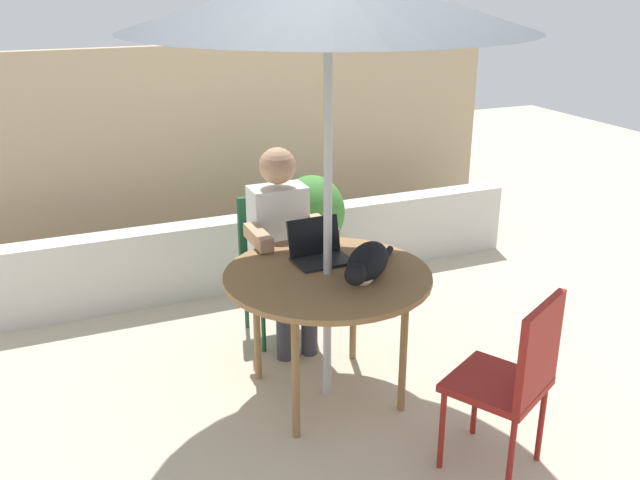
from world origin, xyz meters
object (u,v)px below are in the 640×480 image
(chair_empty, at_px, (516,373))
(person_seated, at_px, (282,237))
(laptop, at_px, (318,248))
(chair_occupied, at_px, (274,254))
(potted_plant_near_fence, at_px, (312,222))
(patio_table, at_px, (327,283))
(cat, at_px, (367,264))

(chair_empty, xyz_separation_m, person_seated, (-0.51, 1.61, 0.17))
(person_seated, bearing_deg, laptop, -86.23)
(chair_empty, bearing_deg, person_seated, 107.51)
(chair_empty, bearing_deg, chair_occupied, 106.04)
(potted_plant_near_fence, bearing_deg, patio_table, -109.47)
(laptop, relative_size, potted_plant_near_fence, 0.38)
(person_seated, xyz_separation_m, potted_plant_near_fence, (0.52, 0.79, -0.23))
(chair_occupied, bearing_deg, patio_table, -90.00)
(chair_occupied, distance_m, cat, 1.03)
(cat, xyz_separation_m, potted_plant_near_fence, (0.37, 1.62, -0.35))
(chair_occupied, relative_size, cat, 1.82)
(potted_plant_near_fence, bearing_deg, laptop, -111.09)
(chair_occupied, height_order, chair_empty, same)
(chair_occupied, xyz_separation_m, laptop, (0.03, -0.63, 0.26))
(patio_table, xyz_separation_m, cat, (0.15, -0.14, 0.14))
(person_seated, distance_m, cat, 0.85)
(chair_empty, bearing_deg, patio_table, 118.66)
(chair_empty, distance_m, person_seated, 1.70)
(laptop, bearing_deg, patio_table, -98.73)
(person_seated, height_order, cat, person_seated)
(cat, height_order, potted_plant_near_fence, cat)
(person_seated, bearing_deg, chair_occupied, 90.00)
(chair_occupied, relative_size, potted_plant_near_fence, 1.09)
(chair_empty, bearing_deg, potted_plant_near_fence, 89.70)
(cat, bearing_deg, potted_plant_near_fence, 77.22)
(patio_table, distance_m, cat, 0.25)
(cat, relative_size, potted_plant_near_fence, 0.60)
(person_seated, bearing_deg, potted_plant_near_fence, 56.70)
(chair_empty, relative_size, cat, 1.82)
(chair_empty, bearing_deg, laptop, 112.80)
(chair_occupied, bearing_deg, laptop, -87.16)
(chair_empty, distance_m, laptop, 1.26)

